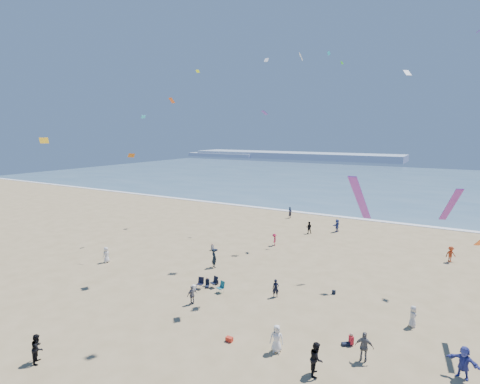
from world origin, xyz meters
The scene contains 13 objects.
ground centered at (0.00, 0.00, 0.00)m, with size 220.00×220.00×0.00m, color tan.
ocean centered at (0.00, 95.00, 0.03)m, with size 220.00×100.00×0.06m, color #476B84.
surf_line centered at (0.00, 45.00, 0.04)m, with size 220.00×1.20×0.08m, color white.
headland_far centered at (-60.00, 170.00, 1.60)m, with size 110.00×20.00×3.20m, color #7A8EA8.
headland_near centered at (-100.00, 165.00, 1.00)m, with size 40.00×14.00×2.00m, color #7A8EA8.
standing_flyers centered at (4.21, 16.05, 0.88)m, with size 33.76×44.05×1.95m.
seated_group centered at (1.23, 5.91, 0.42)m, with size 19.89×28.86×0.84m.
chair_cluster centered at (-2.56, 10.81, 0.50)m, with size 2.73×1.53×1.00m.
white_tote centered at (-3.87, 10.09, 0.20)m, with size 0.35×0.20×0.40m, color white.
black_backpack centered at (-2.81, 12.01, 0.19)m, with size 0.30×0.22×0.38m, color black.
cooler centered at (3.14, 4.64, 0.15)m, with size 0.45×0.30×0.30m, color red.
navy_bag centered at (7.00, 15.34, 0.17)m, with size 0.28×0.18×0.34m, color black.
kites_aloft centered at (7.72, 13.67, 15.35)m, with size 47.33×36.64×28.49m.
Camera 1 is at (15.23, -14.73, 13.65)m, focal length 28.00 mm.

